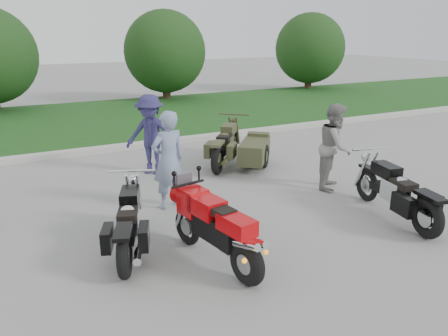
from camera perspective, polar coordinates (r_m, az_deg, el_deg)
name	(u,v)px	position (r m, az deg, el deg)	size (l,w,h in m)	color
ground	(224,239)	(6.89, 0.02, -9.27)	(80.00, 80.00, 0.00)	gray
curb	(123,147)	(12.19, -13.02, 2.69)	(60.00, 0.30, 0.15)	#B6B3AB
grass_strip	(93,120)	(16.15, -16.79, 5.98)	(60.00, 8.00, 0.14)	#286021
tree_mid_right	(165,52)	(20.17, -7.71, 14.82)	(3.60, 3.60, 4.00)	#3F2B1C
tree_far_right	(310,48)	(24.08, 11.16, 15.08)	(3.60, 3.60, 4.00)	#3F2B1C
sportbike_red	(216,227)	(5.98, -1.01, -7.73)	(0.58, 1.98, 0.94)	black
cruiser_left	(129,225)	(6.48, -12.26, -7.35)	(0.89, 2.07, 0.83)	black
cruiser_right	(399,195)	(7.96, 21.86, -3.29)	(0.59, 2.25, 0.87)	black
cruiser_sidecar	(242,149)	(10.34, 2.39, 2.50)	(1.96, 2.15, 0.91)	black
person_stripe	(168,160)	(7.85, -7.27, 1.03)	(0.65, 0.43, 1.79)	#7E8DAC
person_grey	(335,146)	(9.10, 14.31, 2.77)	(0.84, 0.66, 1.74)	gray
person_denim	(151,135)	(9.84, -9.57, 4.30)	(1.15, 0.66, 1.79)	navy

